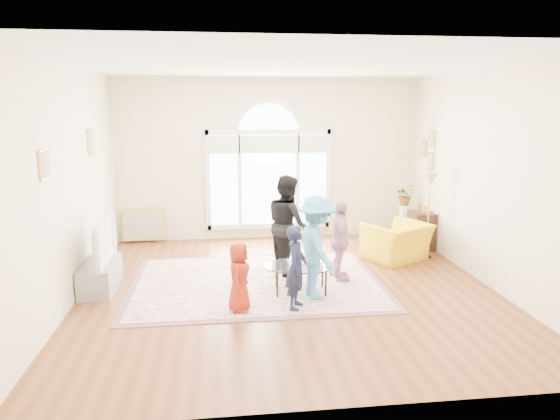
{
  "coord_description": "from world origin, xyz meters",
  "views": [
    {
      "loc": [
        -0.96,
        -6.92,
        2.67
      ],
      "look_at": [
        -0.09,
        0.3,
        1.14
      ],
      "focal_mm": 32.0,
      "sensor_mm": 36.0,
      "label": 1
    }
  ],
  "objects": [
    {
      "name": "ground",
      "position": [
        0.0,
        0.0,
        0.0
      ],
      "size": [
        6.0,
        6.0,
        0.0
      ],
      "primitive_type": "plane",
      "color": "#603217",
      "rests_on": "ground"
    },
    {
      "name": "room_shell",
      "position": [
        0.01,
        2.83,
        1.57
      ],
      "size": [
        6.0,
        6.0,
        6.0
      ],
      "color": "beige",
      "rests_on": "ground"
    },
    {
      "name": "area_rug",
      "position": [
        -0.45,
        0.31,
        0.01
      ],
      "size": [
        3.6,
        2.6,
        0.02
      ],
      "primitive_type": "cube",
      "color": "beige",
      "rests_on": "ground"
    },
    {
      "name": "rug_border",
      "position": [
        -0.45,
        0.31,
        0.01
      ],
      "size": [
        3.8,
        2.8,
        0.01
      ],
      "primitive_type": "cube",
      "color": "#7D4D5C",
      "rests_on": "ground"
    },
    {
      "name": "tv_console",
      "position": [
        -2.75,
        0.3,
        0.21
      ],
      "size": [
        0.45,
        1.0,
        0.42
      ],
      "primitive_type": "cube",
      "color": "gray",
      "rests_on": "ground"
    },
    {
      "name": "television",
      "position": [
        -2.74,
        0.3,
        0.74
      ],
      "size": [
        0.17,
        1.11,
        0.64
      ],
      "color": "black",
      "rests_on": "tv_console"
    },
    {
      "name": "coffee_table",
      "position": [
        0.15,
        -0.17,
        0.4
      ],
      "size": [
        1.13,
        0.77,
        0.54
      ],
      "rotation": [
        0.0,
        0.0,
        -0.08
      ],
      "color": "silver",
      "rests_on": "ground"
    },
    {
      "name": "armchair",
      "position": [
        2.08,
        1.19,
        0.33
      ],
      "size": [
        1.3,
        1.25,
        0.65
      ],
      "primitive_type": "imported",
      "rotation": [
        0.0,
        0.0,
        3.63
      ],
      "color": "gold",
      "rests_on": "ground"
    },
    {
      "name": "side_cabinet",
      "position": [
        2.78,
        1.83,
        0.35
      ],
      "size": [
        0.4,
        0.5,
        0.7
      ],
      "primitive_type": "cube",
      "color": "black",
      "rests_on": "ground"
    },
    {
      "name": "floor_lamp",
      "position": [
        2.66,
        1.29,
        1.28
      ],
      "size": [
        0.3,
        0.3,
        1.51
      ],
      "color": "black",
      "rests_on": "ground"
    },
    {
      "name": "plant_pedestal",
      "position": [
        2.7,
        2.53,
        0.35
      ],
      "size": [
        0.2,
        0.2,
        0.7
      ],
      "primitive_type": "cylinder",
      "color": "white",
      "rests_on": "ground"
    },
    {
      "name": "potted_plant",
      "position": [
        2.7,
        2.53,
        0.91
      ],
      "size": [
        0.44,
        0.4,
        0.42
      ],
      "primitive_type": "imported",
      "rotation": [
        0.0,
        0.0,
        0.22
      ],
      "color": "#33722D",
      "rests_on": "plant_pedestal"
    },
    {
      "name": "leaning_picture",
      "position": [
        -2.5,
        2.9,
        0.0
      ],
      "size": [
        0.8,
        0.14,
        0.62
      ],
      "primitive_type": "cube",
      "rotation": [
        -0.14,
        0.0,
        0.0
      ],
      "color": "tan",
      "rests_on": "ground"
    },
    {
      "name": "child_red",
      "position": [
        -0.75,
        -0.74,
        0.48
      ],
      "size": [
        0.39,
        0.51,
        0.92
      ],
      "primitive_type": "imported",
      "rotation": [
        0.0,
        0.0,
        1.33
      ],
      "color": "#9E2615",
      "rests_on": "area_rug"
    },
    {
      "name": "child_navy",
      "position": [
        -0.0,
        -0.74,
        0.58
      ],
      "size": [
        0.39,
        0.48,
        1.12
      ],
      "primitive_type": "imported",
      "rotation": [
        0.0,
        0.0,
        1.22
      ],
      "color": "#161C3A",
      "rests_on": "area_rug"
    },
    {
      "name": "child_black",
      "position": [
        0.09,
        0.76,
        0.81
      ],
      "size": [
        0.77,
        0.89,
        1.58
      ],
      "primitive_type": "imported",
      "rotation": [
        0.0,
        0.0,
        1.82
      ],
      "color": "black",
      "rests_on": "area_rug"
    },
    {
      "name": "child_pink",
      "position": [
        0.83,
        0.27,
        0.64
      ],
      "size": [
        0.36,
        0.75,
        1.23
      ],
      "primitive_type": "imported",
      "rotation": [
        0.0,
        0.0,
        1.48
      ],
      "color": "#CB8EA5",
      "rests_on": "area_rug"
    },
    {
      "name": "child_blue",
      "position": [
        0.34,
        -0.39,
        0.74
      ],
      "size": [
        0.7,
        1.02,
        1.45
      ],
      "primitive_type": "imported",
      "rotation": [
        0.0,
        0.0,
        1.76
      ],
      "color": "#4DA1D2",
      "rests_on": "area_rug"
    }
  ]
}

